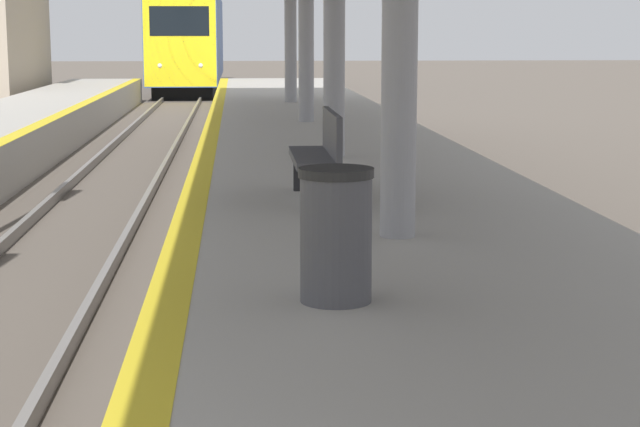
% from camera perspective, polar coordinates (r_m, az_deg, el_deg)
% --- Properties ---
extents(train, '(2.79, 18.35, 4.47)m').
position_cam_1_polar(train, '(50.08, -6.95, 9.17)').
color(train, black).
rests_on(train, ground).
extents(trash_bin, '(0.49, 0.49, 0.87)m').
position_cam_1_polar(trash_bin, '(6.86, 0.86, -1.14)').
color(trash_bin, '#4C4C51').
rests_on(trash_bin, platform_right).
extents(bench, '(0.44, 1.66, 0.92)m').
position_cam_1_polar(bench, '(11.08, 0.00, 3.23)').
color(bench, '#4C4C51').
rests_on(bench, platform_right).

